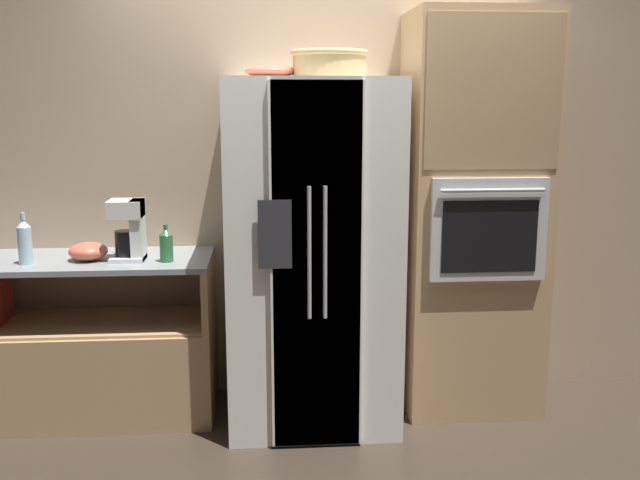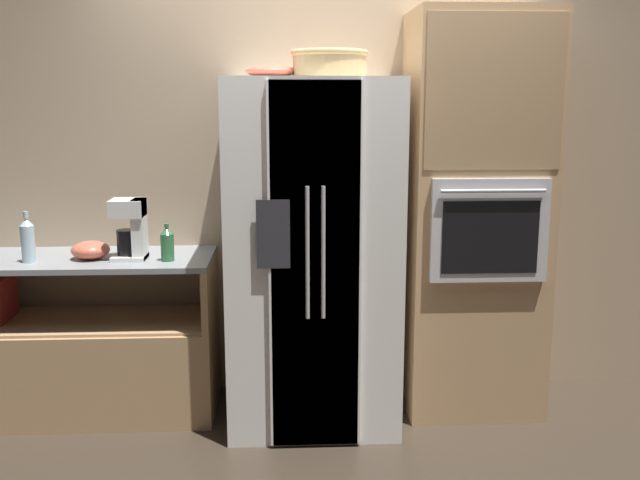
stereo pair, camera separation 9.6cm
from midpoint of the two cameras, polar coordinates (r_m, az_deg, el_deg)
name	(u,v)px [view 2 (the right image)]	position (r m, az deg, el deg)	size (l,w,h in m)	color
ground_plane	(327,420)	(4.06, 1.26, -14.19)	(20.00, 20.00, 0.00)	#382D23
wall_back	(322,159)	(4.19, 0.83, 6.53)	(12.00, 0.06, 2.80)	tan
counter_left	(79,356)	(4.25, -18.08, -8.82)	(1.47, 0.59, 0.89)	tan
refrigerator	(312,254)	(3.83, 0.07, -1.11)	(0.89, 0.83, 1.85)	white
wall_oven	(474,216)	(4.05, 12.90, 1.87)	(0.74, 0.65, 2.20)	tan
wicker_basket	(330,63)	(3.69, 1.55, 14.00)	(0.39, 0.39, 0.13)	tan
fruit_bowl	(271,71)	(3.71, -3.18, 13.33)	(0.26, 0.26, 0.06)	#DB664C
bottle_tall	(167,244)	(3.86, -11.43, -0.29)	(0.07, 0.07, 0.20)	#33723F
bottle_short	(28,240)	(4.03, -21.71, 0.00)	(0.07, 0.07, 0.27)	silver
mixing_bowl	(91,250)	(4.02, -17.23, -0.77)	(0.20, 0.20, 0.10)	#DB664C
coffee_maker	(132,227)	(3.93, -14.13, 1.04)	(0.18, 0.18, 0.32)	white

